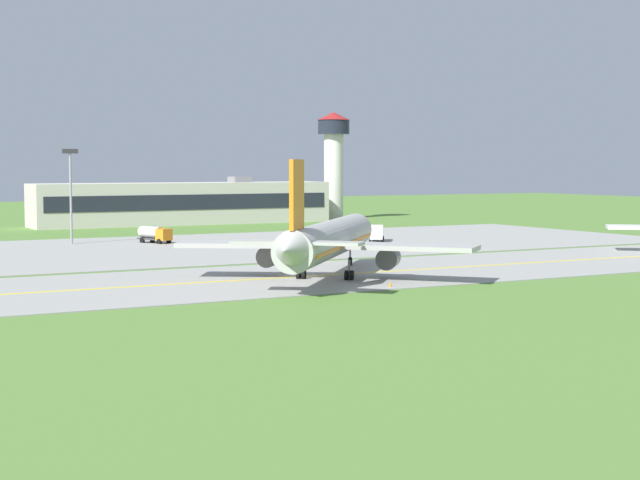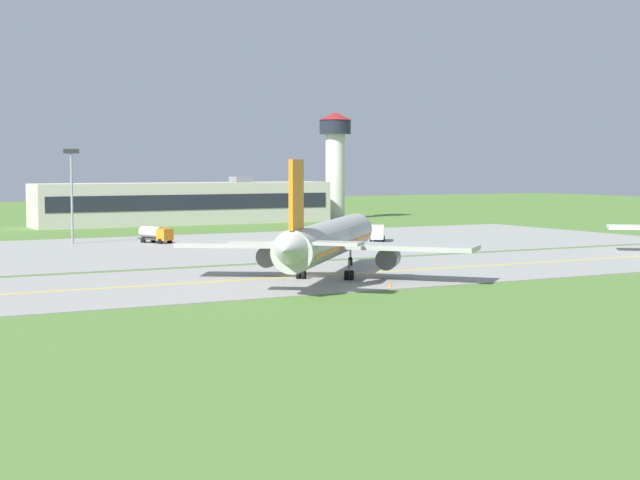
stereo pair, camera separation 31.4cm
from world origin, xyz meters
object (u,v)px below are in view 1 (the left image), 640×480
at_px(service_truck_baggage, 376,232).
at_px(airplane_lead, 328,240).
at_px(apron_light_mast, 71,184).
at_px(control_tower, 334,154).
at_px(service_truck_fuel, 155,234).

bearing_deg(service_truck_baggage, airplane_lead, -127.50).
bearing_deg(airplane_lead, apron_light_mast, 101.72).
bearing_deg(control_tower, airplane_lead, -119.58).
bearing_deg(airplane_lead, control_tower, 60.42).
distance_m(service_truck_baggage, control_tower, 70.90).
height_order(service_truck_fuel, control_tower, control_tower).
distance_m(airplane_lead, control_tower, 121.24).
height_order(service_truck_baggage, service_truck_fuel, service_truck_fuel).
distance_m(control_tower, apron_light_mast, 85.35).
relative_size(service_truck_fuel, apron_light_mast, 0.43).
distance_m(service_truck_fuel, apron_light_mast, 14.87).
relative_size(airplane_lead, service_truck_baggage, 5.31).
bearing_deg(apron_light_mast, airplane_lead, -78.28).
bearing_deg(service_truck_fuel, service_truck_baggage, -23.35).
bearing_deg(control_tower, service_truck_baggage, -113.67).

